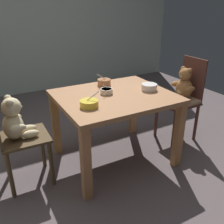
# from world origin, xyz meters

# --- Properties ---
(ground_plane) EXTENTS (5.20, 5.20, 0.04)m
(ground_plane) POSITION_xyz_m (0.00, 0.00, -0.02)
(ground_plane) COLOR #594D4F
(wall_rear) EXTENTS (5.20, 0.08, 2.95)m
(wall_rear) POSITION_xyz_m (0.00, 2.56, 1.47)
(wall_rear) COLOR #A6B6AA
(wall_rear) RESTS_ON ground_plane
(dining_table) EXTENTS (1.05, 0.89, 0.70)m
(dining_table) POSITION_xyz_m (0.00, 0.00, 0.59)
(dining_table) COLOR #9B6842
(dining_table) RESTS_ON ground_plane
(teddy_chair_near_right) EXTENTS (0.41, 0.37, 0.94)m
(teddy_chair_near_right) POSITION_xyz_m (0.89, 0.03, 0.56)
(teddy_chair_near_right) COLOR #4C2A22
(teddy_chair_near_right) RESTS_ON ground_plane
(teddy_chair_near_left) EXTENTS (0.40, 0.37, 0.91)m
(teddy_chair_near_left) POSITION_xyz_m (-0.90, 0.06, 0.56)
(teddy_chair_near_left) COLOR #4C3921
(teddy_chair_near_left) RESTS_ON ground_plane
(porridge_bowl_yellow_near_left) EXTENTS (0.16, 0.15, 0.13)m
(porridge_bowl_yellow_near_left) POSITION_xyz_m (-0.32, -0.15, 0.73)
(porridge_bowl_yellow_near_left) COLOR yellow
(porridge_bowl_yellow_near_left) RESTS_ON dining_table
(porridge_bowl_cream_center) EXTENTS (0.12, 0.12, 0.11)m
(porridge_bowl_cream_center) POSITION_xyz_m (-0.05, 0.06, 0.73)
(porridge_bowl_cream_center) COLOR beige
(porridge_bowl_cream_center) RESTS_ON dining_table
(porridge_bowl_white_near_right) EXTENTS (0.15, 0.15, 0.06)m
(porridge_bowl_white_near_right) POSITION_xyz_m (0.36, -0.05, 0.74)
(porridge_bowl_white_near_right) COLOR white
(porridge_bowl_white_near_right) RESTS_ON dining_table
(porridge_bowl_terracotta_far_center) EXTENTS (0.15, 0.14, 0.13)m
(porridge_bowl_terracotta_far_center) POSITION_xyz_m (0.04, 0.29, 0.74)
(porridge_bowl_terracotta_far_center) COLOR #B17148
(porridge_bowl_terracotta_far_center) RESTS_ON dining_table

